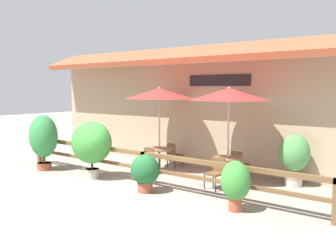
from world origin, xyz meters
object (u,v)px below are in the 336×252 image
dining_table_middle (228,163)px  potted_plant_entrance_palm (145,171)px  chair_near_wallside (174,154)px  chair_middle_streetside (216,172)px  potted_plant_broad_leaf (92,143)px  potted_plant_corner_fern (236,183)px  patio_umbrella_near (159,94)px  patio_umbrella_middle (229,94)px  chair_near_streetside (146,160)px  chair_middle_wallside (239,163)px  dining_table_near (159,153)px  potted_plant_small_flowering (43,138)px  potted_plant_tall_tropical (294,156)px

dining_table_middle → potted_plant_entrance_palm: size_ratio=0.88×
chair_near_wallside → dining_table_middle: chair_near_wallside is taller
chair_middle_streetside → potted_plant_broad_leaf: potted_plant_broad_leaf is taller
chair_near_wallside → potted_plant_corner_fern: potted_plant_corner_fern is taller
patio_umbrella_near → potted_plant_broad_leaf: bearing=-114.4°
patio_umbrella_middle → potted_plant_broad_leaf: 4.35m
chair_near_streetside → patio_umbrella_near: bearing=94.5°
potted_plant_broad_leaf → chair_near_wallside: bearing=70.2°
chair_near_wallside → patio_umbrella_middle: bearing=169.4°
patio_umbrella_middle → potted_plant_corner_fern: 3.13m
patio_umbrella_middle → potted_plant_corner_fern: patio_umbrella_middle is taller
chair_near_wallside → chair_middle_wallside: (2.53, -0.08, 0.00)m
potted_plant_broad_leaf → potted_plant_entrance_palm: (2.29, -0.15, -0.52)m
chair_near_wallside → chair_middle_wallside: size_ratio=1.00×
dining_table_near → potted_plant_entrance_palm: (1.34, -2.24, -0.04)m
potted_plant_corner_fern → chair_middle_wallside: bearing=116.0°
chair_middle_wallside → potted_plant_broad_leaf: size_ratio=0.49×
potted_plant_corner_fern → potted_plant_small_flowering: bearing=-179.0°
chair_near_wallside → chair_middle_streetside: bearing=156.4°
potted_plant_broad_leaf → potted_plant_entrance_palm: 2.35m
patio_umbrella_near → dining_table_near: bearing=180.0°
patio_umbrella_near → dining_table_near: patio_umbrella_near is taller
dining_table_near → chair_middle_wallside: bearing=13.6°
chair_middle_streetside → chair_middle_wallside: (-0.05, 1.43, 0.00)m
dining_table_middle → potted_plant_corner_fern: size_ratio=0.78×
chair_near_wallside → potted_plant_small_flowering: (-3.19, -3.00, 0.62)m
patio_umbrella_near → chair_near_wallside: bearing=85.3°
dining_table_near → potted_plant_broad_leaf: potted_plant_broad_leaf is taller
patio_umbrella_near → potted_plant_corner_fern: (3.95, -2.17, -1.92)m
chair_near_wallside → potted_plant_tall_tropical: bearing=-172.0°
chair_near_streetside → chair_near_wallside: size_ratio=1.00×
patio_umbrella_near → potted_plant_corner_fern: 4.90m
chair_near_streetside → dining_table_middle: size_ratio=0.96×
potted_plant_entrance_palm → dining_table_near: bearing=120.9°
chair_middle_wallside → potted_plant_small_flowering: 6.46m
dining_table_near → chair_near_wallside: bearing=85.3°
potted_plant_corner_fern → chair_near_streetside: bearing=159.5°
dining_table_middle → chair_middle_wallside: bearing=91.6°
potted_plant_entrance_palm → potted_plant_tall_tropical: 4.20m
dining_table_near → chair_near_wallside: size_ratio=1.04×
potted_plant_corner_fern → potted_plant_broad_leaf: bearing=179.1°
chair_middle_wallside → dining_table_near: bearing=22.0°
potted_plant_corner_fern → potted_plant_tall_tropical: 2.99m
chair_near_streetside → potted_plant_corner_fern: (3.91, -1.46, 0.17)m
patio_umbrella_middle → potted_plant_tall_tropical: (1.60, 0.89, -1.70)m
dining_table_near → patio_umbrella_middle: patio_umbrella_middle is taller
patio_umbrella_near → potted_plant_tall_tropical: bearing=10.8°
potted_plant_tall_tropical → potted_plant_broad_leaf: bearing=-150.8°
potted_plant_corner_fern → potted_plant_entrance_palm: 2.62m
chair_near_streetside → chair_middle_streetside: size_ratio=1.00×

